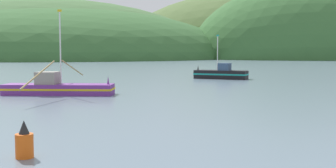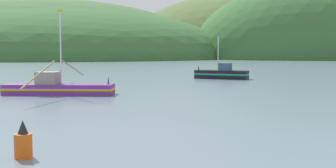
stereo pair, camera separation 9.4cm
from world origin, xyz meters
name	(u,v)px [view 2 (the right image)]	position (x,y,z in m)	size (l,w,h in m)	color
hill_far_center	(277,56)	(131.61, 251.09, 0.00)	(215.17, 172.14, 87.12)	#516B38
hill_far_left	(60,58)	(-7.28, 205.77, 0.00)	(175.81, 140.65, 48.69)	#386633
hill_mid_right	(303,58)	(106.39, 175.37, 0.00)	(109.78, 87.82, 71.08)	#386633
hill_far_right	(47,58)	(-14.24, 220.53, 0.00)	(178.36, 142.69, 59.72)	#47703D
fishing_boat_purple	(58,88)	(-2.77, 30.63, 0.63)	(9.89, 16.40, 7.42)	#6B2D84
fishing_boat_black	(222,74)	(18.43, 46.95, 0.71)	(7.10, 6.02, 6.00)	black
channel_buoy	(23,143)	(-3.24, 8.37, 0.56)	(0.65, 0.65, 1.38)	#E55914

